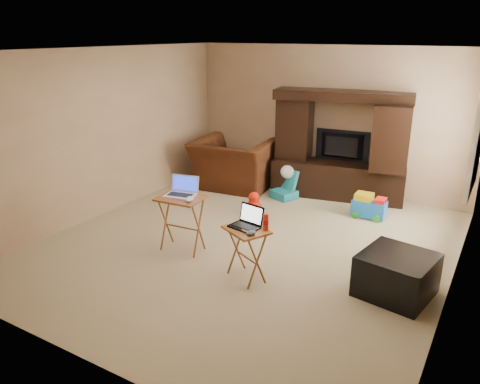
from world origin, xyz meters
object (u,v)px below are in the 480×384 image
Objects in this scene: tray_table_left at (182,224)px; laptop_left at (180,187)px; ottoman at (396,275)px; child_rocker at (284,184)px; tray_table_right at (246,254)px; recliner at (234,164)px; mouse_right at (251,233)px; plush_toy at (254,203)px; push_toy at (369,206)px; laptop_right at (244,218)px; mouse_left at (189,199)px; television at (341,147)px; water_bottle at (266,222)px; entertainment_center at (340,145)px.

laptop_left reaches higher than tray_table_left.
tray_table_left is (-2.65, -0.30, 0.13)m from ottoman.
tray_table_right reaches higher than child_rocker.
recliner is at bearing 101.95° from tray_table_left.
mouse_right is at bearing -28.24° from laptop_left.
recliner is at bearing 134.44° from plush_toy.
laptop_left reaches higher than push_toy.
mouse_left is (-0.86, 0.14, 0.02)m from laptop_right.
ottoman is at bearing 27.88° from laptop_right.
tray_table_left is at bearing 66.70° from television.
tray_table_right is 1.27m from laptop_left.
child_rocker is 1.53× the size of laptop_right.
laptop_right is (1.05, -0.21, 0.38)m from tray_table_left.
television is 6.21× the size of mouse_left.
plush_toy is at bearing 125.91° from laptop_right.
laptop_right reaches higher than mouse_left.
recliner is 2.81m from mouse_left.
ottoman is at bearing -27.37° from plush_toy.
water_bottle is at bearing -11.49° from tray_table_left.
tray_table_left reaches higher than tray_table_right.
child_rocker is 1.36× the size of plush_toy.
tray_table_left is 0.49m from laptop_left.
television is 1.28× the size of ottoman.
tray_table_right is 1.02m from mouse_left.
tray_table_right is 3.25× the size of water_bottle.
tray_table_left is 1.17× the size of tray_table_right.
laptop_right reaches higher than child_rocker.
tray_table_left reaches higher than child_rocker.
recliner reaches higher than mouse_left.
television reaches higher than water_bottle.
mouse_left is at bearing -115.91° from entertainment_center.
mouse_left is at bearing 164.74° from mouse_right.
entertainment_center is 1.23m from push_toy.
laptop_left is (0.74, -2.52, 0.41)m from recliner.
television is 1.26m from push_toy.
ottoman is (1.63, -2.72, -0.67)m from entertainment_center.
laptop_right is at bearing -162.29° from ottoman.
child_rocker is at bearing 108.42° from mouse_right.
child_rocker is (-0.74, -0.63, -0.62)m from television.
entertainment_center is at bearing 93.41° from mouse_right.
laptop_right is at bearing -9.32° from mouse_left.
television reaches higher than laptop_left.
plush_toy is 1.59m from tray_table_left.
television is 0.68× the size of recliner.
mouse_left is (-0.83, -3.18, -0.11)m from television.
mouse_left is 1.07m from mouse_right.
child_rocker is at bearing 132.82° from tray_table_right.
television reaches higher than plush_toy.
water_bottle is at bearing 47.94° from tray_table_right.
television is at bearing 60.93° from child_rocker.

